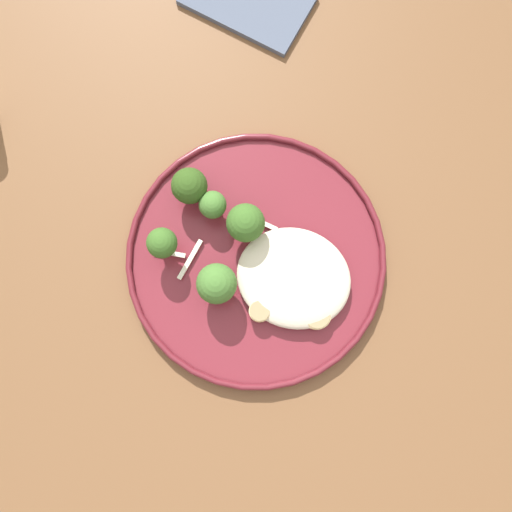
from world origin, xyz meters
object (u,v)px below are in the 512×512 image
(seared_scallop_rear_pale, at_px, (316,315))
(broccoli_floret_center_pile, at_px, (189,186))
(broccoli_floret_near_rim, at_px, (246,223))
(seared_scallop_front_small, at_px, (298,296))
(broccoli_floret_rear_charred, at_px, (162,244))
(folded_napkin, at_px, (247,0))
(seared_scallop_left_edge, at_px, (301,260))
(dinner_plate, at_px, (256,258))
(seared_scallop_on_noodles, at_px, (260,311))
(seared_scallop_tilted_round, at_px, (295,278))
(broccoli_floret_tall_stalk, at_px, (213,205))
(broccoli_floret_front_edge, at_px, (217,284))

(seared_scallop_rear_pale, distance_m, broccoli_floret_center_pile, 0.20)
(broccoli_floret_near_rim, height_order, broccoli_floret_center_pile, broccoli_floret_near_rim)
(seared_scallop_front_small, xyz_separation_m, seared_scallop_rear_pale, (-0.03, 0.01, -0.00))
(broccoli_floret_rear_charred, height_order, folded_napkin, broccoli_floret_rear_charred)
(seared_scallop_left_edge, distance_m, seared_scallop_rear_pale, 0.06)
(dinner_plate, relative_size, seared_scallop_front_small, 12.70)
(seared_scallop_on_noodles, height_order, seared_scallop_tilted_round, seared_scallop_on_noodles)
(broccoli_floret_tall_stalk, relative_size, broccoli_floret_near_rim, 0.73)
(broccoli_floret_front_edge, bearing_deg, seared_scallop_left_edge, -144.62)
(seared_scallop_on_noodles, height_order, folded_napkin, seared_scallop_on_noodles)
(seared_scallop_left_edge, height_order, broccoli_floret_center_pile, broccoli_floret_center_pile)
(seared_scallop_rear_pale, relative_size, broccoli_floret_center_pile, 0.59)
(folded_napkin, bearing_deg, broccoli_floret_near_rim, 107.25)
(seared_scallop_left_edge, height_order, seared_scallop_on_noodles, seared_scallop_on_noodles)
(seared_scallop_left_edge, height_order, folded_napkin, seared_scallop_left_edge)
(broccoli_floret_tall_stalk, relative_size, broccoli_floret_center_pile, 0.83)
(seared_scallop_rear_pale, xyz_separation_m, broccoli_floret_front_edge, (0.11, 0.00, 0.02))
(broccoli_floret_near_rim, bearing_deg, broccoli_floret_rear_charred, 31.22)
(seared_scallop_on_noodles, distance_m, seared_scallop_tilted_round, 0.05)
(seared_scallop_on_noodles, height_order, seared_scallop_rear_pale, seared_scallop_on_noodles)
(broccoli_floret_front_edge, relative_size, folded_napkin, 0.39)
(seared_scallop_tilted_round, xyz_separation_m, seared_scallop_rear_pale, (-0.03, 0.03, -0.00))
(seared_scallop_front_small, distance_m, folded_napkin, 0.37)
(broccoli_floret_rear_charred, bearing_deg, seared_scallop_on_noodles, 163.21)
(seared_scallop_left_edge, distance_m, folded_napkin, 0.33)
(seared_scallop_on_noodles, bearing_deg, broccoli_floret_center_pile, -43.05)
(broccoli_floret_tall_stalk, bearing_deg, broccoli_floret_rear_charred, 57.90)
(seared_scallop_on_noodles, xyz_separation_m, seared_scallop_rear_pale, (-0.06, -0.01, -0.00))
(seared_scallop_front_small, bearing_deg, broccoli_floret_center_pile, -27.73)
(seared_scallop_front_small, distance_m, broccoli_floret_rear_charred, 0.16)
(broccoli_floret_tall_stalk, distance_m, broccoli_floret_front_edge, 0.09)
(seared_scallop_front_small, xyz_separation_m, folded_napkin, (0.16, -0.33, -0.02))
(broccoli_floret_center_pile, bearing_deg, broccoli_floret_near_rim, 162.51)
(seared_scallop_front_small, relative_size, broccoli_floret_tall_stalk, 0.52)
(broccoli_floret_rear_charred, bearing_deg, broccoli_floret_front_edge, 160.90)
(seared_scallop_left_edge, height_order, seared_scallop_rear_pale, same)
(seared_scallop_tilted_round, height_order, broccoli_floret_near_rim, broccoli_floret_near_rim)
(seared_scallop_front_small, relative_size, broccoli_floret_center_pile, 0.43)
(broccoli_floret_near_rim, relative_size, folded_napkin, 0.40)
(seared_scallop_tilted_round, xyz_separation_m, broccoli_floret_front_edge, (0.08, 0.03, 0.02))
(seared_scallop_left_edge, distance_m, broccoli_floret_near_rim, 0.07)
(broccoli_floret_center_pile, bearing_deg, seared_scallop_front_small, 152.27)
(dinner_plate, height_order, broccoli_floret_rear_charred, broccoli_floret_rear_charred)
(broccoli_floret_tall_stalk, height_order, broccoli_floret_rear_charred, broccoli_floret_rear_charred)
(seared_scallop_on_noodles, height_order, broccoli_floret_center_pile, broccoli_floret_center_pile)
(dinner_plate, height_order, seared_scallop_rear_pale, seared_scallop_rear_pale)
(seared_scallop_on_noodles, distance_m, broccoli_floret_rear_charred, 0.13)
(seared_scallop_front_small, height_order, seared_scallop_tilted_round, same)
(seared_scallop_rear_pale, xyz_separation_m, broccoli_floret_center_pile, (0.17, -0.09, 0.02))
(seared_scallop_on_noodles, relative_size, folded_napkin, 0.16)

